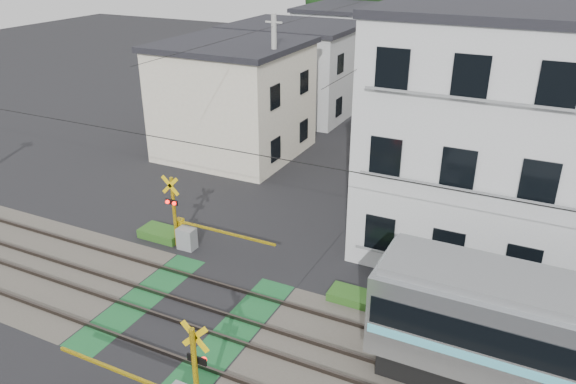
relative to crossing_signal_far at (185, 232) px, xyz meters
The scene contains 10 objects.
ground 4.53m from the crossing_signal_far, 54.71° to the right, with size 120.00×120.00×0.00m, color black.
track_bed 4.53m from the crossing_signal_far, 54.71° to the right, with size 120.00×120.00×0.14m.
crossing_signal_far is the anchor object (origin of this frame).
apartment_block 13.14m from the crossing_signal_far, 27.78° to the left, with size 10.20×8.36×9.30m.
houses_row 22.59m from the crossing_signal_far, 82.74° to the left, with size 22.07×31.35×6.80m.
tree_hill 45.42m from the crossing_signal_far, 85.65° to the left, with size 40.00×12.67×11.99m.
catenary 9.78m from the crossing_signal_far, 22.86° to the right, with size 60.00×5.04×7.00m.
utility_poles 19.70m from the crossing_signal_far, 85.47° to the left, with size 7.90×42.00×8.00m.
pedestrian 29.75m from the crossing_signal_far, 86.77° to the left, with size 0.64×0.42×1.75m, color #31353D.
weed_patches 5.76m from the crossing_signal_far, 40.76° to the right, with size 10.25×8.80×0.40m.
Camera 1 is at (9.73, -12.16, 11.38)m, focal length 35.00 mm.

